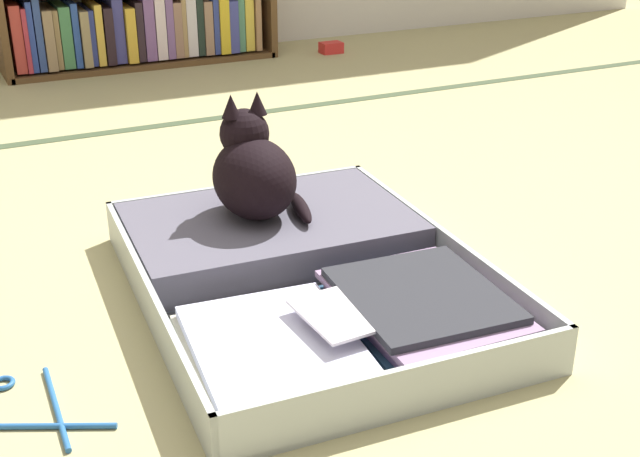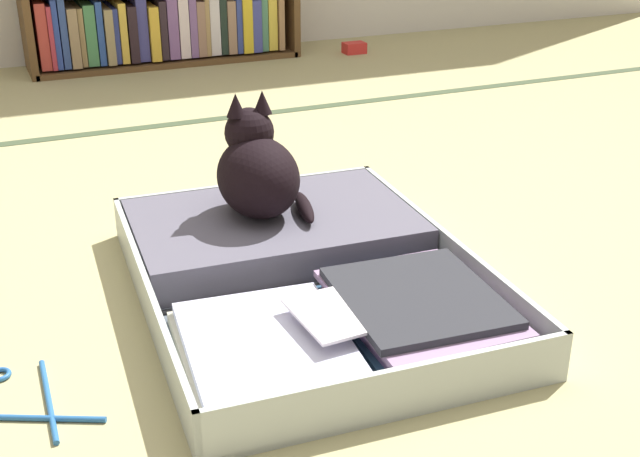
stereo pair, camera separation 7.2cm
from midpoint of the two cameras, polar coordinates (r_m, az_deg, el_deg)
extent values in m
plane|color=tan|center=(1.77, -0.33, -4.07)|extent=(10.00, 10.00, 0.00)
cube|color=#3D4C32|center=(2.90, -11.56, 6.96)|extent=(4.80, 0.05, 0.00)
cube|color=brown|center=(3.83, -12.61, 11.17)|extent=(1.15, 0.29, 0.02)
cube|color=#BE3D34|center=(3.71, -20.82, 12.30)|extent=(0.04, 0.25, 0.27)
cube|color=#AD2E3C|center=(3.71, -20.30, 12.26)|extent=(0.02, 0.25, 0.26)
cube|color=#2A4094|center=(3.71, -19.99, 12.51)|extent=(0.02, 0.25, 0.28)
cube|color=#2E4686|center=(3.72, -19.55, 12.66)|extent=(0.03, 0.25, 0.29)
cube|color=#927653|center=(3.72, -18.90, 12.37)|extent=(0.04, 0.25, 0.24)
cube|color=#94794B|center=(3.74, -18.41, 12.47)|extent=(0.02, 0.25, 0.24)
cube|color=#42804D|center=(3.74, -17.87, 12.63)|extent=(0.04, 0.25, 0.25)
cube|color=#274795|center=(3.74, -17.27, 12.80)|extent=(0.03, 0.25, 0.26)
cube|color=#968157|center=(3.74, -16.66, 12.61)|extent=(0.03, 0.25, 0.23)
cube|color=#303C8B|center=(3.76, -16.23, 12.71)|extent=(0.02, 0.25, 0.23)
cube|color=gold|center=(3.76, -15.80, 12.92)|extent=(0.03, 0.25, 0.25)
cube|color=black|center=(3.76, -15.17, 12.88)|extent=(0.04, 0.25, 0.23)
cube|color=#3E3E85|center=(3.78, -14.60, 13.26)|extent=(0.04, 0.25, 0.27)
cube|color=gold|center=(3.77, -13.79, 13.01)|extent=(0.04, 0.25, 0.23)
cube|color=#2A1E26|center=(3.79, -13.24, 13.26)|extent=(0.03, 0.25, 0.25)
cube|color=#7A538D|center=(3.80, -12.64, 13.61)|extent=(0.04, 0.25, 0.28)
cube|color=silver|center=(3.81, -11.93, 13.76)|extent=(0.04, 0.25, 0.29)
cube|color=slate|center=(3.82, -11.32, 13.74)|extent=(0.03, 0.25, 0.28)
cube|color=#946E58|center=(3.83, -10.77, 13.49)|extent=(0.04, 0.25, 0.24)
cube|color=#A28150|center=(3.84, -10.38, 13.87)|extent=(0.02, 0.25, 0.28)
cube|color=silver|center=(3.85, -9.90, 13.88)|extent=(0.04, 0.25, 0.27)
cube|color=#1D2A23|center=(3.86, -9.32, 13.99)|extent=(0.03, 0.25, 0.28)
cube|color=#99745A|center=(3.87, -8.75, 13.69)|extent=(0.04, 0.25, 0.23)
cube|color=#314091|center=(3.88, -8.25, 13.81)|extent=(0.03, 0.25, 0.24)
cube|color=gold|center=(3.88, -7.71, 14.10)|extent=(0.04, 0.25, 0.27)
cube|color=#3E4491|center=(3.90, -7.07, 13.84)|extent=(0.04, 0.25, 0.23)
cube|color=#49815F|center=(3.92, -6.57, 14.00)|extent=(0.03, 0.25, 0.24)
cube|color=gold|center=(3.93, -6.05, 14.39)|extent=(0.04, 0.25, 0.28)
cube|color=#A0754E|center=(3.94, -5.45, 14.44)|extent=(0.03, 0.25, 0.29)
cube|color=#B1B9B3|center=(1.55, 0.81, -8.23)|extent=(0.68, 0.48, 0.01)
cube|color=#B1B9B3|center=(1.36, 4.52, -11.18)|extent=(0.66, 0.05, 0.10)
cube|color=#B1B9B3|center=(1.45, -11.12, -9.29)|extent=(0.04, 0.44, 0.10)
cube|color=#B1B9B3|center=(1.66, 11.07, -4.54)|extent=(0.04, 0.44, 0.10)
cube|color=#444C55|center=(1.54, 0.81, -7.91)|extent=(0.65, 0.46, 0.01)
cube|color=#B1B9B3|center=(1.91, -4.50, -1.61)|extent=(0.68, 0.48, 0.01)
cube|color=#B1B9B3|center=(2.08, -6.44, 1.84)|extent=(0.66, 0.05, 0.10)
cube|color=#B1B9B3|center=(1.83, -14.14, -2.06)|extent=(0.04, 0.44, 0.10)
cube|color=#B1B9B3|center=(2.01, 4.19, 1.03)|extent=(0.04, 0.44, 0.10)
cube|color=#444C55|center=(1.91, -4.51, -1.34)|extent=(0.65, 0.46, 0.01)
cylinder|color=black|center=(1.72, -2.15, -4.22)|extent=(0.64, 0.05, 0.02)
cube|color=#A8A289|center=(1.50, -4.97, -8.47)|extent=(0.31, 0.37, 0.02)
cube|color=silver|center=(1.48, -4.57, -7.95)|extent=(0.31, 0.37, 0.02)
cube|color=navy|center=(1.59, 5.68, -6.33)|extent=(0.31, 0.39, 0.02)
cube|color=#8C6CA0|center=(1.58, 6.13, -5.68)|extent=(0.29, 0.34, 0.02)
cube|color=#97789C|center=(1.58, 5.75, -5.01)|extent=(0.30, 0.38, 0.01)
cube|color=#2A2B2F|center=(1.57, 5.70, -4.56)|extent=(0.31, 0.34, 0.02)
cube|color=white|center=(1.51, 0.87, -5.62)|extent=(0.19, 0.18, 0.01)
cube|color=#565361|center=(1.89, -4.55, -0.28)|extent=(0.65, 0.45, 0.09)
cylinder|color=black|center=(2.04, -11.20, 0.95)|extent=(0.02, 0.02, 0.09)
cylinder|color=black|center=(2.13, -1.69, 2.45)|extent=(0.02, 0.02, 0.09)
cube|color=#3A863B|center=(1.42, 9.96, -8.92)|extent=(0.04, 0.00, 0.02)
cube|color=white|center=(1.29, -4.97, -12.78)|extent=(0.03, 0.00, 0.03)
cube|color=#39883B|center=(1.30, -4.17, -12.93)|extent=(0.04, 0.00, 0.03)
cube|color=yellow|center=(1.29, -4.59, -12.67)|extent=(0.04, 0.00, 0.02)
ellipsoid|color=black|center=(1.84, -5.65, 3.43)|extent=(0.18, 0.23, 0.18)
ellipsoid|color=black|center=(1.91, -6.27, 2.90)|extent=(0.13, 0.08, 0.10)
sphere|color=black|center=(1.86, -6.33, 6.50)|extent=(0.11, 0.11, 0.11)
cone|color=black|center=(1.84, -5.46, 8.59)|extent=(0.04, 0.04, 0.05)
cone|color=black|center=(1.82, -7.27, 8.34)|extent=(0.04, 0.04, 0.05)
sphere|color=#D6CE3E|center=(1.90, -6.24, 7.14)|extent=(0.02, 0.02, 0.02)
sphere|color=#D6CE3E|center=(1.89, -7.39, 6.97)|extent=(0.02, 0.02, 0.02)
ellipsoid|color=black|center=(1.87, -2.43, 1.44)|extent=(0.07, 0.17, 0.03)
cylinder|color=#265E9D|center=(1.48, -19.04, -11.56)|extent=(0.01, 0.24, 0.01)
torus|color=#265E9D|center=(1.57, -22.21, -9.83)|extent=(0.05, 0.05, 0.01)
cube|color=red|center=(3.95, 0.24, 12.32)|extent=(0.10, 0.07, 0.05)
camera|label=1|loc=(0.04, -91.21, -0.54)|focal=46.55mm
camera|label=2|loc=(0.04, 88.79, 0.54)|focal=46.55mm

